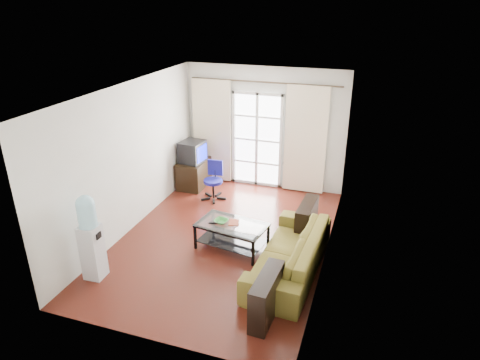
% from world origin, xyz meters
% --- Properties ---
extents(floor, '(5.20, 5.20, 0.00)m').
position_xyz_m(floor, '(0.00, 0.00, 0.00)').
color(floor, '#551E14').
rests_on(floor, ground).
extents(ceiling, '(5.20, 5.20, 0.00)m').
position_xyz_m(ceiling, '(0.00, 0.00, 2.70)').
color(ceiling, white).
rests_on(ceiling, wall_back).
extents(wall_back, '(3.60, 0.02, 2.70)m').
position_xyz_m(wall_back, '(0.00, 2.60, 1.35)').
color(wall_back, silver).
rests_on(wall_back, floor).
extents(wall_front, '(3.60, 0.02, 2.70)m').
position_xyz_m(wall_front, '(0.00, -2.60, 1.35)').
color(wall_front, silver).
rests_on(wall_front, floor).
extents(wall_left, '(0.02, 5.20, 2.70)m').
position_xyz_m(wall_left, '(-1.80, 0.00, 1.35)').
color(wall_left, silver).
rests_on(wall_left, floor).
extents(wall_right, '(0.02, 5.20, 2.70)m').
position_xyz_m(wall_right, '(1.80, 0.00, 1.35)').
color(wall_right, silver).
rests_on(wall_right, floor).
extents(french_door, '(1.16, 0.06, 2.15)m').
position_xyz_m(french_door, '(-0.15, 2.54, 1.07)').
color(french_door, white).
rests_on(french_door, wall_back).
extents(curtain_rod, '(3.30, 0.04, 0.04)m').
position_xyz_m(curtain_rod, '(0.00, 2.50, 2.38)').
color(curtain_rod, '#4C3F2D').
rests_on(curtain_rod, wall_back).
extents(curtain_left, '(0.90, 0.07, 2.35)m').
position_xyz_m(curtain_left, '(-1.20, 2.48, 1.20)').
color(curtain_left, '#F1E3C2').
rests_on(curtain_left, curtain_rod).
extents(curtain_right, '(0.90, 0.07, 2.35)m').
position_xyz_m(curtain_right, '(0.95, 2.48, 1.20)').
color(curtain_right, '#F1E3C2').
rests_on(curtain_right, curtain_rod).
extents(radiator, '(0.64, 0.12, 0.64)m').
position_xyz_m(radiator, '(0.80, 2.50, 0.33)').
color(radiator, gray).
rests_on(radiator, floor).
extents(sofa, '(2.37, 1.14, 0.67)m').
position_xyz_m(sofa, '(1.31, -0.55, 0.33)').
color(sofa, olive).
rests_on(sofa, floor).
extents(coffee_table, '(1.26, 0.84, 0.47)m').
position_xyz_m(coffee_table, '(0.23, -0.23, 0.31)').
color(coffee_table, silver).
rests_on(coffee_table, floor).
extents(bowl, '(0.29, 0.29, 0.06)m').
position_xyz_m(bowl, '(0.04, -0.23, 0.50)').
color(bowl, green).
rests_on(bowl, coffee_table).
extents(book, '(0.29, 0.32, 0.02)m').
position_xyz_m(book, '(0.17, -0.20, 0.48)').
color(book, '#B53816').
rests_on(book, coffee_table).
extents(remote, '(0.17, 0.10, 0.02)m').
position_xyz_m(remote, '(-0.08, -0.29, 0.48)').
color(remote, black).
rests_on(remote, coffee_table).
extents(tv_stand, '(0.57, 0.85, 0.62)m').
position_xyz_m(tv_stand, '(-1.49, 2.00, 0.31)').
color(tv_stand, black).
rests_on(tv_stand, floor).
extents(crt_tv, '(0.57, 0.57, 0.48)m').
position_xyz_m(crt_tv, '(-1.49, 1.94, 0.85)').
color(crt_tv, black).
rests_on(crt_tv, tv_stand).
extents(task_chair, '(0.61, 0.61, 0.83)m').
position_xyz_m(task_chair, '(-0.81, 1.53, 0.24)').
color(task_chair, black).
rests_on(task_chair, floor).
extents(water_cooler, '(0.31, 0.30, 1.40)m').
position_xyz_m(water_cooler, '(-1.52, -1.67, 0.73)').
color(water_cooler, silver).
rests_on(water_cooler, floor).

